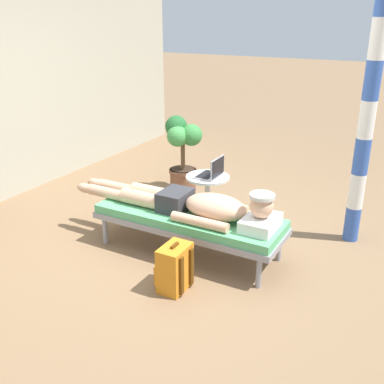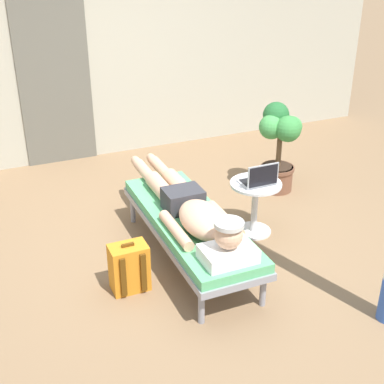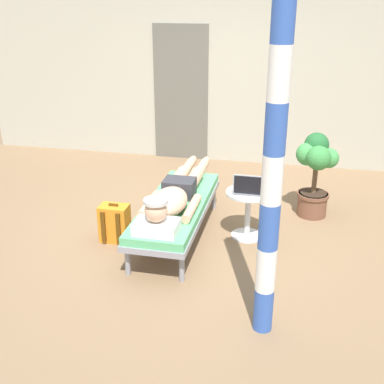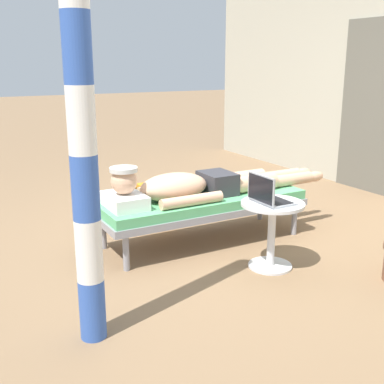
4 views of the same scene
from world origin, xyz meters
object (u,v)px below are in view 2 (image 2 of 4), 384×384
person_reclining (192,209)px  side_table (255,199)px  lounge_chair (190,224)px  laptop (259,179)px  backpack (129,268)px  potted_plant (279,142)px

person_reclining → side_table: bearing=17.2°
lounge_chair → laptop: size_ratio=5.97×
person_reclining → laptop: (0.74, 0.18, 0.06)m
laptop → backpack: (-1.36, -0.34, -0.39)m
backpack → lounge_chair: bearing=18.6°
potted_plant → side_table: bearing=-134.0°
person_reclining → potted_plant: (1.42, 0.94, 0.04)m
potted_plant → laptop: bearing=-132.0°
person_reclining → backpack: (-0.62, -0.16, -0.32)m
lounge_chair → person_reclining: size_ratio=0.85×
person_reclining → potted_plant: size_ratio=2.21×
person_reclining → laptop: size_ratio=7.00×
backpack → potted_plant: potted_plant is taller
lounge_chair → side_table: size_ratio=3.54×
potted_plant → backpack: bearing=-151.8°
person_reclining → backpack: bearing=-165.8°
side_table → laptop: bearing=-90.0°
side_table → backpack: side_table is taller
lounge_chair → potted_plant: potted_plant is taller
laptop → side_table: bearing=90.0°
lounge_chair → laptop: (0.74, 0.13, 0.24)m
person_reclining → backpack: size_ratio=5.12×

